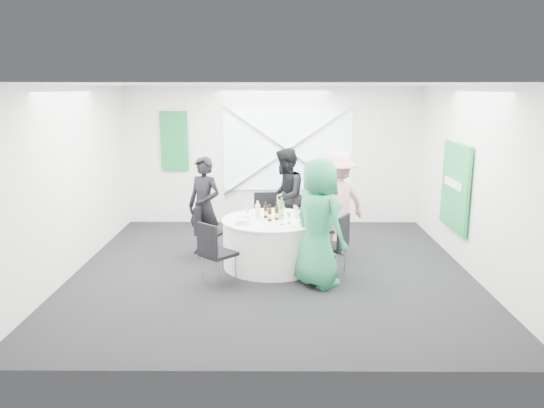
{
  "coord_description": "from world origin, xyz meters",
  "views": [
    {
      "loc": [
        0.05,
        -7.78,
        2.75
      ],
      "look_at": [
        0.0,
        0.2,
        1.0
      ],
      "focal_mm": 35.0,
      "sensor_mm": 36.0,
      "label": 1
    }
  ],
  "objects_px": {
    "person_man_back": "(285,197)",
    "clear_water_bottle": "(258,212)",
    "person_woman_green": "(319,223)",
    "chair_front_left": "(214,249)",
    "person_woman_pink": "(337,204)",
    "chair_back": "(266,215)",
    "green_water_bottle": "(282,210)",
    "chair_back_right": "(333,223)",
    "chair_back_left": "(206,228)",
    "banquet_table": "(272,243)",
    "person_man_back_left": "(204,206)",
    "chair_front_right": "(335,241)"
  },
  "relations": [
    {
      "from": "chair_front_right",
      "to": "green_water_bottle",
      "type": "bearing_deg",
      "value": -96.35
    },
    {
      "from": "person_woman_green",
      "to": "clear_water_bottle",
      "type": "bearing_deg",
      "value": 8.07
    },
    {
      "from": "person_woman_green",
      "to": "chair_front_right",
      "type": "bearing_deg",
      "value": -81.54
    },
    {
      "from": "chair_back",
      "to": "green_water_bottle",
      "type": "height_order",
      "value": "green_water_bottle"
    },
    {
      "from": "banquet_table",
      "to": "chair_front_right",
      "type": "xyz_separation_m",
      "value": [
        0.93,
        -0.51,
        0.18
      ]
    },
    {
      "from": "chair_back",
      "to": "chair_front_left",
      "type": "xyz_separation_m",
      "value": [
        -0.7,
        -1.99,
        -0.01
      ]
    },
    {
      "from": "chair_front_left",
      "to": "person_woman_green",
      "type": "xyz_separation_m",
      "value": [
        1.47,
        0.06,
        0.37
      ]
    },
    {
      "from": "person_man_back_left",
      "to": "chair_back_left",
      "type": "bearing_deg",
      "value": -45.98
    },
    {
      "from": "chair_back_right",
      "to": "person_man_back_left",
      "type": "bearing_deg",
      "value": -122.13
    },
    {
      "from": "chair_front_left",
      "to": "clear_water_bottle",
      "type": "bearing_deg",
      "value": -80.91
    },
    {
      "from": "chair_back_left",
      "to": "chair_back_right",
      "type": "height_order",
      "value": "chair_back_right"
    },
    {
      "from": "person_man_back_left",
      "to": "person_woman_pink",
      "type": "distance_m",
      "value": 2.2
    },
    {
      "from": "chair_front_left",
      "to": "person_man_back",
      "type": "height_order",
      "value": "person_man_back"
    },
    {
      "from": "banquet_table",
      "to": "person_man_back",
      "type": "bearing_deg",
      "value": 79.65
    },
    {
      "from": "green_water_bottle",
      "to": "chair_back_right",
      "type": "bearing_deg",
      "value": 37.16
    },
    {
      "from": "person_woman_pink",
      "to": "clear_water_bottle",
      "type": "distance_m",
      "value": 1.43
    },
    {
      "from": "chair_back_right",
      "to": "person_man_back",
      "type": "relative_size",
      "value": 0.51
    },
    {
      "from": "person_man_back",
      "to": "clear_water_bottle",
      "type": "xyz_separation_m",
      "value": [
        -0.45,
        -1.23,
        0.01
      ]
    },
    {
      "from": "green_water_bottle",
      "to": "person_woman_pink",
      "type": "bearing_deg",
      "value": 32.57
    },
    {
      "from": "person_woman_pink",
      "to": "person_man_back",
      "type": "bearing_deg",
      "value": -66.15
    },
    {
      "from": "chair_back_left",
      "to": "person_woman_pink",
      "type": "xyz_separation_m",
      "value": [
        2.16,
        0.17,
        0.37
      ]
    },
    {
      "from": "person_man_back_left",
      "to": "clear_water_bottle",
      "type": "relative_size",
      "value": 5.76
    },
    {
      "from": "chair_front_left",
      "to": "person_man_back",
      "type": "bearing_deg",
      "value": -73.27
    },
    {
      "from": "person_man_back",
      "to": "person_woman_pink",
      "type": "xyz_separation_m",
      "value": [
        0.84,
        -0.61,
        0.01
      ]
    },
    {
      "from": "chair_front_left",
      "to": "green_water_bottle",
      "type": "bearing_deg",
      "value": -93.6
    },
    {
      "from": "chair_back_right",
      "to": "green_water_bottle",
      "type": "xyz_separation_m",
      "value": [
        -0.87,
        -0.66,
        0.38
      ]
    },
    {
      "from": "person_woman_green",
      "to": "chair_front_left",
      "type": "bearing_deg",
      "value": 53.42
    },
    {
      "from": "chair_back_left",
      "to": "banquet_table",
      "type": "bearing_deg",
      "value": -90.0
    },
    {
      "from": "banquet_table",
      "to": "person_man_back",
      "type": "relative_size",
      "value": 0.9
    },
    {
      "from": "chair_back",
      "to": "person_woman_green",
      "type": "height_order",
      "value": "person_woman_green"
    },
    {
      "from": "person_man_back_left",
      "to": "person_man_back",
      "type": "bearing_deg",
      "value": 53.1
    },
    {
      "from": "person_man_back_left",
      "to": "person_man_back",
      "type": "height_order",
      "value": "person_man_back"
    },
    {
      "from": "chair_front_left",
      "to": "clear_water_bottle",
      "type": "relative_size",
      "value": 3.24
    },
    {
      "from": "chair_front_right",
      "to": "person_man_back_left",
      "type": "xyz_separation_m",
      "value": [
        -2.07,
        1.12,
        0.27
      ]
    },
    {
      "from": "person_man_back",
      "to": "chair_back_left",
      "type": "bearing_deg",
      "value": -48.98
    },
    {
      "from": "green_water_bottle",
      "to": "clear_water_bottle",
      "type": "xyz_separation_m",
      "value": [
        -0.37,
        -0.03,
        -0.02
      ]
    },
    {
      "from": "chair_back",
      "to": "person_woman_pink",
      "type": "height_order",
      "value": "person_woman_pink"
    },
    {
      "from": "person_woman_pink",
      "to": "clear_water_bottle",
      "type": "bearing_deg",
      "value": -4.72
    },
    {
      "from": "banquet_table",
      "to": "green_water_bottle",
      "type": "relative_size",
      "value": 4.66
    },
    {
      "from": "person_man_back_left",
      "to": "person_woman_green",
      "type": "height_order",
      "value": "person_woman_green"
    },
    {
      "from": "chair_back_left",
      "to": "chair_back_right",
      "type": "xyz_separation_m",
      "value": [
        2.11,
        0.24,
        0.02
      ]
    },
    {
      "from": "clear_water_bottle",
      "to": "green_water_bottle",
      "type": "bearing_deg",
      "value": 4.93
    },
    {
      "from": "person_man_back_left",
      "to": "person_woman_green",
      "type": "xyz_separation_m",
      "value": [
        1.79,
        -1.43,
        0.09
      ]
    },
    {
      "from": "chair_back",
      "to": "person_man_back_left",
      "type": "bearing_deg",
      "value": -159.3
    },
    {
      "from": "person_man_back",
      "to": "green_water_bottle",
      "type": "height_order",
      "value": "person_man_back"
    },
    {
      "from": "person_man_back",
      "to": "banquet_table",
      "type": "bearing_deg",
      "value": 0.0
    },
    {
      "from": "chair_front_left",
      "to": "chair_back_left",
      "type": "bearing_deg",
      "value": -35.34
    },
    {
      "from": "chair_back_right",
      "to": "chair_back_left",
      "type": "bearing_deg",
      "value": -117.87
    },
    {
      "from": "person_woman_pink",
      "to": "green_water_bottle",
      "type": "bearing_deg",
      "value": 2.21
    },
    {
      "from": "chair_front_right",
      "to": "person_man_back_left",
      "type": "bearing_deg",
      "value": -89.91
    }
  ]
}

